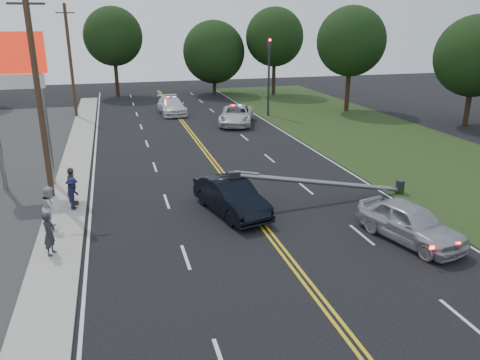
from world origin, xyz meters
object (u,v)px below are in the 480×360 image
object	(u,v)px
emergency_a	(236,115)
bystander_c	(73,194)
utility_pole_far	(71,61)
bystander_d	(72,186)
traffic_signal	(269,70)
bystander_b	(51,207)
pylon_sign	(13,74)
fallen_streetlight	(331,183)
bystander_a	(49,234)
utility_pole_mid	(39,97)
waiting_sedan	(410,223)
crashed_sedan	(231,197)
emergency_b	(172,106)

from	to	relation	value
emergency_a	bystander_c	xyz separation A→B (m)	(-12.40, -17.12, 0.08)
utility_pole_far	bystander_d	size ratio (longest dim) A/B	5.43
traffic_signal	bystander_b	bearing A→B (deg)	-127.65
pylon_sign	fallen_streetlight	bearing A→B (deg)	-22.22
fallen_streetlight	bystander_a	xyz separation A→B (m)	(-12.74, -2.64, 0.04)
fallen_streetlight	bystander_d	bearing A→B (deg)	168.70
bystander_d	utility_pole_far	bearing A→B (deg)	-1.30
bystander_c	bystander_d	world-z (taller)	bystander_d
pylon_sign	fallen_streetlight	distance (m)	16.66
utility_pole_mid	waiting_sedan	bearing A→B (deg)	-31.80
pylon_sign	crashed_sedan	bearing A→B (deg)	-33.23
bystander_a	bystander_b	distance (m)	2.55
utility_pole_far	emergency_a	size ratio (longest dim) A/B	1.72
utility_pole_mid	emergency_b	distance (m)	23.35
crashed_sedan	waiting_sedan	distance (m)	7.81
fallen_streetlight	bystander_c	distance (m)	12.33
bystander_d	emergency_b	bearing A→B (deg)	-22.64
utility_pole_far	crashed_sedan	xyz separation A→B (m)	(8.24, -26.25, -4.28)
crashed_sedan	emergency_a	bearing A→B (deg)	60.22
traffic_signal	bystander_a	bearing A→B (deg)	-124.38
bystander_c	utility_pole_far	bearing A→B (deg)	19.14
traffic_signal	emergency_b	distance (m)	9.89
crashed_sedan	bystander_b	xyz separation A→B (m)	(-7.79, 0.14, 0.24)
bystander_a	bystander_b	bearing A→B (deg)	23.58
bystander_b	fallen_streetlight	bearing A→B (deg)	-84.07
waiting_sedan	bystander_b	world-z (taller)	bystander_b
crashed_sedan	traffic_signal	bearing A→B (deg)	53.17
waiting_sedan	bystander_b	bearing A→B (deg)	145.91
emergency_b	crashed_sedan	bearing A→B (deg)	-93.70
traffic_signal	waiting_sedan	xyz separation A→B (m)	(-3.04, -26.96, -3.41)
pylon_sign	bystander_a	world-z (taller)	pylon_sign
traffic_signal	fallen_streetlight	size ratio (longest dim) A/B	0.75
traffic_signal	utility_pole_mid	bearing A→B (deg)	-134.20
utility_pole_far	emergency_b	xyz separation A→B (m)	(8.79, -0.79, -4.29)
waiting_sedan	bystander_c	world-z (taller)	bystander_c
emergency_a	traffic_signal	bearing A→B (deg)	57.18
traffic_signal	emergency_a	world-z (taller)	traffic_signal
fallen_streetlight	bystander_a	world-z (taller)	fallen_streetlight
traffic_signal	emergency_b	size ratio (longest dim) A/B	1.28
utility_pole_mid	traffic_signal	bearing A→B (deg)	45.80
emergency_a	bystander_d	distance (m)	20.70
bystander_c	utility_pole_mid	bearing A→B (deg)	45.56
fallen_streetlight	bystander_b	xyz separation A→B (m)	(-12.94, -0.10, 0.13)
traffic_signal	utility_pole_far	world-z (taller)	utility_pole_far
traffic_signal	bystander_a	distance (m)	30.03
emergency_a	bystander_b	distance (m)	23.17
pylon_sign	fallen_streetlight	xyz separation A→B (m)	(14.69, -6.00, -5.08)
crashed_sedan	emergency_b	bearing A→B (deg)	74.55
crashed_sedan	bystander_d	size ratio (longest dim) A/B	2.64
waiting_sedan	emergency_b	bearing A→B (deg)	85.71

